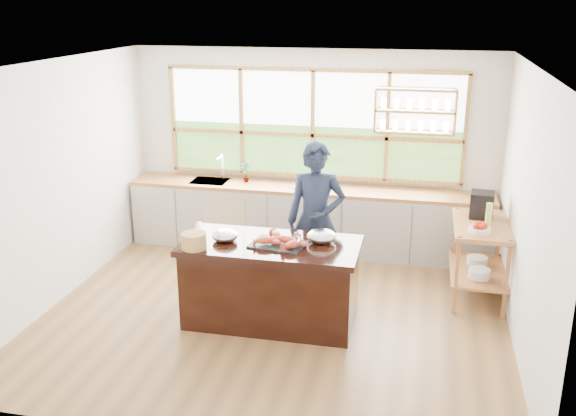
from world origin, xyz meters
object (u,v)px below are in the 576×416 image
(espresso_machine, at_px, (482,205))
(island, at_px, (271,282))
(wicker_basket, at_px, (194,241))
(cook, at_px, (316,220))

(espresso_machine, bearing_deg, island, -142.87)
(island, xyz_separation_m, espresso_machine, (2.19, 1.34, 0.59))
(espresso_machine, bearing_deg, wicker_basket, -144.82)
(island, relative_size, cook, 1.01)
(cook, bearing_deg, island, -118.46)
(espresso_machine, height_order, wicker_basket, espresso_machine)
(island, bearing_deg, cook, 66.22)
(cook, distance_m, espresso_machine, 1.94)
(cook, distance_m, wicker_basket, 1.52)
(cook, relative_size, wicker_basket, 7.11)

